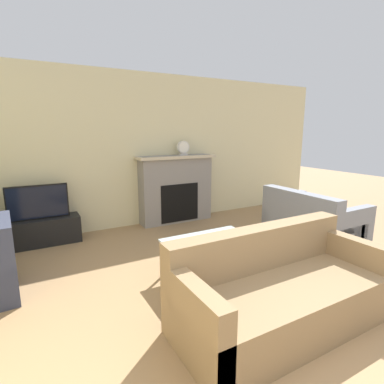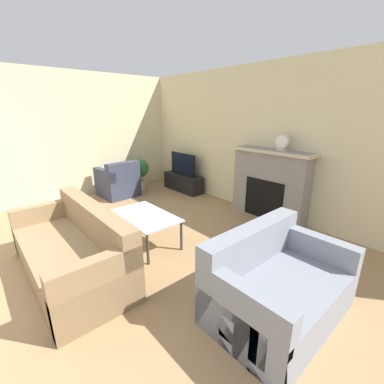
# 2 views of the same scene
# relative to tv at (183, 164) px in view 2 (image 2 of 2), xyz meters

# --- Properties ---
(wall_back) EXTENTS (8.57, 0.06, 2.70)m
(wall_back) POSITION_rel_tv_xyz_m (1.55, 0.29, 0.69)
(wall_back) COLOR beige
(wall_back) RESTS_ON ground_plane
(wall_left) EXTENTS (0.06, 7.56, 2.70)m
(wall_left) POSITION_rel_tv_xyz_m (-1.26, -2.02, 0.69)
(wall_left) COLOR beige
(wall_left) RESTS_ON ground_plane
(fireplace) EXTENTS (1.49, 0.38, 1.26)m
(fireplace) POSITION_rel_tv_xyz_m (2.32, 0.10, -0.01)
(fireplace) COLOR gray
(fireplace) RESTS_ON ground_plane
(tv_stand) EXTENTS (1.11, 0.36, 0.41)m
(tv_stand) POSITION_rel_tv_xyz_m (0.00, 0.00, -0.46)
(tv_stand) COLOR black
(tv_stand) RESTS_ON ground_plane
(tv) EXTENTS (0.84, 0.06, 0.51)m
(tv) POSITION_rel_tv_xyz_m (0.00, 0.00, 0.00)
(tv) COLOR black
(tv) RESTS_ON tv_stand
(couch_sectional) EXTENTS (1.97, 0.86, 0.82)m
(couch_sectional) POSITION_rel_tv_xyz_m (1.76, -3.13, -0.37)
(couch_sectional) COLOR #8C704C
(couch_sectional) RESTS_ON ground_plane
(couch_loveseat) EXTENTS (0.90, 1.36, 0.82)m
(couch_loveseat) POSITION_rel_tv_xyz_m (3.69, -1.88, -0.37)
(couch_loveseat) COLOR gray
(couch_loveseat) RESTS_ON ground_plane
(armchair_by_window) EXTENTS (0.82, 0.79, 0.82)m
(armchair_by_window) POSITION_rel_tv_xyz_m (-0.65, -1.38, -0.36)
(armchair_by_window) COLOR #33384C
(armchair_by_window) RESTS_ON ground_plane
(coffee_table) EXTENTS (1.05, 0.63, 0.46)m
(coffee_table) POSITION_rel_tv_xyz_m (1.69, -2.09, -0.25)
(coffee_table) COLOR #333338
(coffee_table) RESTS_ON ground_plane
(potted_plant) EXTENTS (0.46, 0.46, 0.78)m
(potted_plant) POSITION_rel_tv_xyz_m (-0.75, -0.76, -0.16)
(potted_plant) COLOR beige
(potted_plant) RESTS_ON ground_plane
(mantel_clock) EXTENTS (0.23, 0.07, 0.26)m
(mantel_clock) POSITION_rel_tv_xyz_m (2.48, 0.10, 0.73)
(mantel_clock) COLOR beige
(mantel_clock) RESTS_ON fireplace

